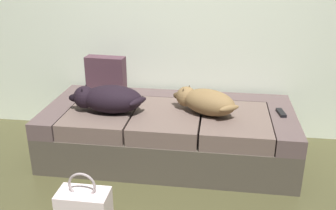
{
  "coord_description": "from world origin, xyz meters",
  "views": [
    {
      "loc": [
        0.4,
        -1.79,
        1.6
      ],
      "look_at": [
        0.0,
        0.98,
        0.48
      ],
      "focal_mm": 40.73,
      "sensor_mm": 36.0,
      "label": 1
    }
  ],
  "objects_px": {
    "tv_remote": "(281,113)",
    "throw_pillow": "(106,76)",
    "dog_tan": "(205,101)",
    "handbag": "(84,208)",
    "couch": "(169,133)",
    "dog_dark": "(108,99)"
  },
  "relations": [
    {
      "from": "tv_remote",
      "to": "throw_pillow",
      "type": "xyz_separation_m",
      "value": [
        -1.48,
        0.25,
        0.16
      ]
    },
    {
      "from": "dog_tan",
      "to": "handbag",
      "type": "xyz_separation_m",
      "value": [
        -0.69,
        -0.9,
        -0.4
      ]
    },
    {
      "from": "couch",
      "to": "tv_remote",
      "type": "distance_m",
      "value": 0.91
    },
    {
      "from": "dog_tan",
      "to": "tv_remote",
      "type": "height_order",
      "value": "dog_tan"
    },
    {
      "from": "handbag",
      "to": "tv_remote",
      "type": "bearing_deg",
      "value": 36.94
    },
    {
      "from": "couch",
      "to": "throw_pillow",
      "type": "distance_m",
      "value": 0.75
    },
    {
      "from": "throw_pillow",
      "to": "handbag",
      "type": "height_order",
      "value": "throw_pillow"
    },
    {
      "from": "dog_tan",
      "to": "handbag",
      "type": "distance_m",
      "value": 1.2
    },
    {
      "from": "dog_dark",
      "to": "throw_pillow",
      "type": "height_order",
      "value": "throw_pillow"
    },
    {
      "from": "tv_remote",
      "to": "dog_tan",
      "type": "bearing_deg",
      "value": 177.44
    },
    {
      "from": "dog_dark",
      "to": "tv_remote",
      "type": "relative_size",
      "value": 4.25
    },
    {
      "from": "dog_dark",
      "to": "dog_tan",
      "type": "distance_m",
      "value": 0.76
    },
    {
      "from": "dog_dark",
      "to": "throw_pillow",
      "type": "distance_m",
      "value": 0.42
    },
    {
      "from": "dog_dark",
      "to": "dog_tan",
      "type": "xyz_separation_m",
      "value": [
        0.76,
        0.08,
        -0.01
      ]
    },
    {
      "from": "dog_tan",
      "to": "dog_dark",
      "type": "bearing_deg",
      "value": -174.03
    },
    {
      "from": "tv_remote",
      "to": "throw_pillow",
      "type": "distance_m",
      "value": 1.51
    },
    {
      "from": "couch",
      "to": "dog_dark",
      "type": "xyz_separation_m",
      "value": [
        -0.47,
        -0.13,
        0.33
      ]
    },
    {
      "from": "throw_pillow",
      "to": "couch",
      "type": "bearing_deg",
      "value": -23.59
    },
    {
      "from": "dog_dark",
      "to": "dog_tan",
      "type": "relative_size",
      "value": 1.15
    },
    {
      "from": "dog_dark",
      "to": "tv_remote",
      "type": "xyz_separation_m",
      "value": [
        1.35,
        0.14,
        -0.1
      ]
    },
    {
      "from": "dog_tan",
      "to": "throw_pillow",
      "type": "height_order",
      "value": "throw_pillow"
    },
    {
      "from": "dog_tan",
      "to": "handbag",
      "type": "height_order",
      "value": "dog_tan"
    }
  ]
}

